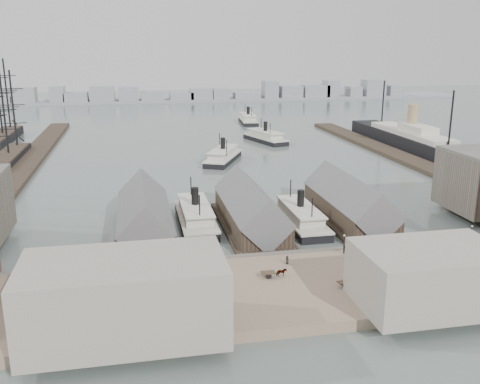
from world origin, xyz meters
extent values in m
plane|color=#53605D|center=(0.00, 0.00, 0.00)|extent=(900.00, 900.00, 0.00)
cube|color=#806A56|center=(0.00, -20.00, 1.00)|extent=(180.00, 30.00, 2.00)
cube|color=#59544C|center=(0.00, -5.20, 1.15)|extent=(180.00, 1.20, 2.30)
cube|color=#2D231C|center=(-68.00, 100.00, 0.80)|extent=(10.00, 220.00, 1.60)
cube|color=#2D231C|center=(78.00, 90.00, 0.80)|extent=(10.00, 180.00, 1.60)
cube|color=#2D231C|center=(-26.00, 16.00, 0.60)|extent=(14.00, 42.00, 1.20)
cube|color=#2D231C|center=(-26.00, 17.00, 3.70)|extent=(12.00, 36.00, 5.00)
cube|color=#59595B|center=(-26.00, 17.00, 6.30)|extent=(12.60, 37.00, 12.60)
cube|color=#2D231C|center=(0.00, 16.00, 0.60)|extent=(14.00, 42.00, 1.20)
cube|color=#2D231C|center=(0.00, 17.00, 3.70)|extent=(12.00, 36.00, 5.00)
cube|color=#59595B|center=(0.00, 17.00, 6.30)|extent=(12.60, 37.00, 12.60)
cube|color=#2D231C|center=(26.00, 16.00, 0.60)|extent=(14.00, 42.00, 1.20)
cube|color=#2D231C|center=(26.00, 17.00, 3.70)|extent=(12.00, 36.00, 5.00)
cube|color=#59595B|center=(26.00, 17.00, 6.30)|extent=(12.60, 37.00, 12.60)
cube|color=gray|center=(20.00, -32.00, 7.00)|extent=(24.00, 16.00, 10.00)
cube|color=gray|center=(-30.00, -32.00, 8.00)|extent=(30.00, 16.00, 12.00)
cylinder|color=black|center=(-45.00, -7.00, 3.80)|extent=(0.16, 0.16, 3.60)
sphere|color=beige|center=(-45.00, -7.00, 5.70)|extent=(0.44, 0.44, 0.44)
cylinder|color=black|center=(-15.00, -7.00, 3.80)|extent=(0.16, 0.16, 3.60)
sphere|color=beige|center=(-15.00, -7.00, 5.70)|extent=(0.44, 0.44, 0.44)
cylinder|color=black|center=(15.00, -7.00, 3.80)|extent=(0.16, 0.16, 3.60)
sphere|color=beige|center=(15.00, -7.00, 5.70)|extent=(0.44, 0.44, 0.44)
cylinder|color=black|center=(45.00, -7.00, 3.80)|extent=(0.16, 0.16, 3.60)
sphere|color=beige|center=(45.00, -7.00, 5.70)|extent=(0.44, 0.44, 0.44)
cube|color=gray|center=(0.00, 340.00, 1.00)|extent=(500.00, 40.00, 2.00)
cube|color=gray|center=(-123.57, 330.00, 3.62)|extent=(14.71, 14.00, 7.23)
cube|color=gray|center=(-107.98, 330.00, 6.62)|extent=(17.63, 14.00, 13.23)
cube|color=gray|center=(-83.49, 330.00, 6.79)|extent=(10.74, 14.00, 13.58)
cube|color=gray|center=(-69.86, 330.00, 4.32)|extent=(18.06, 14.00, 8.64)
cube|color=gray|center=(-49.92, 330.00, 6.64)|extent=(18.55, 14.00, 13.29)
cube|color=gray|center=(-29.70, 330.00, 6.24)|extent=(15.33, 14.00, 12.47)
cube|color=gray|center=(-11.29, 330.00, 4.36)|extent=(17.56, 14.00, 8.72)
cube|color=gray|center=(11.96, 330.00, 3.82)|extent=(18.76, 14.00, 7.63)
cube|color=gray|center=(27.85, 330.00, 5.17)|extent=(17.61, 14.00, 10.35)
cube|color=gray|center=(44.04, 330.00, 5.15)|extent=(13.38, 14.00, 10.30)
cube|color=gray|center=(65.61, 330.00, 3.38)|extent=(20.73, 14.00, 6.75)
cube|color=gray|center=(85.69, 330.00, 7.79)|extent=(11.51, 14.00, 15.57)
cube|color=gray|center=(103.47, 330.00, 5.63)|extent=(18.17, 14.00, 11.26)
cube|color=gray|center=(125.20, 330.00, 5.92)|extent=(21.81, 14.00, 11.83)
cube|color=gray|center=(139.05, 330.00, 7.75)|extent=(11.12, 14.00, 15.50)
cube|color=gray|center=(159.69, 330.00, 5.14)|extent=(10.90, 14.00, 10.29)
cube|color=gray|center=(177.90, 330.00, 7.86)|extent=(17.95, 14.00, 15.72)
cube|color=gray|center=(197.92, 330.00, 5.26)|extent=(14.21, 14.00, 10.51)
cube|color=black|center=(-13.00, 23.19, 0.92)|extent=(8.22, 28.78, 1.85)
cube|color=beige|center=(-13.00, 23.19, 2.26)|extent=(8.63, 28.78, 0.51)
cube|color=beige|center=(-13.00, 23.19, 3.70)|extent=(6.68, 20.55, 2.26)
cube|color=beige|center=(-13.00, 23.19, 5.14)|extent=(7.19, 22.61, 0.41)
cylinder|color=black|center=(-13.00, 23.19, 7.40)|extent=(1.85, 1.85, 4.62)
cylinder|color=black|center=(-13.00, 32.44, 7.19)|extent=(0.31, 0.31, 6.17)
cylinder|color=black|center=(-13.00, 13.94, 7.19)|extent=(0.31, 0.31, 6.17)
cube|color=black|center=(13.00, 17.06, 0.89)|extent=(7.87, 27.54, 1.77)
cube|color=beige|center=(13.00, 17.06, 2.16)|extent=(8.26, 27.54, 0.49)
cube|color=beige|center=(13.00, 17.06, 3.54)|extent=(6.39, 19.67, 2.16)
cube|color=beige|center=(13.00, 17.06, 4.92)|extent=(6.88, 21.63, 0.39)
cylinder|color=black|center=(13.00, 17.06, 7.08)|extent=(1.77, 1.77, 4.43)
cylinder|color=black|center=(13.00, 25.91, 6.88)|extent=(0.30, 0.30, 5.90)
cylinder|color=black|center=(13.00, 8.21, 6.88)|extent=(0.30, 0.30, 5.90)
cube|color=black|center=(6.58, 96.61, 0.91)|extent=(19.25, 29.14, 1.82)
cube|color=beige|center=(6.58, 96.61, 2.23)|extent=(19.62, 29.31, 0.51)
cube|color=beige|center=(6.58, 96.61, 3.65)|extent=(14.47, 21.15, 2.23)
cube|color=beige|center=(6.58, 96.61, 5.06)|extent=(15.78, 23.20, 0.41)
cylinder|color=black|center=(6.58, 96.61, 7.29)|extent=(1.82, 1.82, 4.56)
cylinder|color=black|center=(6.58, 105.73, 7.09)|extent=(0.30, 0.30, 6.08)
cylinder|color=black|center=(6.58, 87.50, 7.09)|extent=(0.30, 0.30, 6.08)
cube|color=black|center=(33.66, 136.62, 0.92)|extent=(16.24, 29.73, 1.84)
cube|color=beige|center=(33.66, 136.62, 2.25)|extent=(16.63, 29.85, 0.51)
cube|color=beige|center=(33.66, 136.62, 3.68)|extent=(12.37, 21.47, 2.25)
cube|color=beige|center=(33.66, 136.62, 5.11)|extent=(13.46, 23.57, 0.41)
cylinder|color=black|center=(33.66, 136.62, 7.35)|extent=(1.84, 1.84, 4.59)
cylinder|color=black|center=(33.66, 145.81, 7.15)|extent=(0.31, 0.31, 6.13)
cylinder|color=black|center=(33.66, 127.43, 7.15)|extent=(0.31, 0.31, 6.13)
cube|color=black|center=(38.90, 199.30, 0.93)|extent=(10.53, 29.38, 1.85)
cube|color=beige|center=(38.90, 199.30, 2.26)|extent=(10.94, 29.42, 0.51)
cube|color=beige|center=(38.90, 199.30, 3.70)|extent=(8.33, 21.05, 2.26)
cube|color=beige|center=(38.90, 199.30, 5.15)|extent=(9.00, 23.15, 0.41)
cylinder|color=black|center=(38.90, 199.30, 7.41)|extent=(1.85, 1.85, 4.63)
cylinder|color=black|center=(38.90, 208.56, 7.20)|extent=(0.31, 0.31, 6.17)
cylinder|color=black|center=(38.90, 190.04, 7.20)|extent=(0.31, 0.31, 6.17)
cube|color=black|center=(-75.54, 111.51, 1.69)|extent=(8.43, 48.70, 3.37)
cube|color=#2D231C|center=(-75.54, 111.51, 3.65)|extent=(7.96, 43.83, 0.56)
cylinder|color=black|center=(-75.54, 111.51, 18.73)|extent=(0.75, 0.75, 31.84)
cylinder|color=black|center=(-75.54, 128.56, 18.73)|extent=(0.75, 0.75, 31.84)
cube|color=black|center=(-88.33, 162.02, 1.85)|extent=(9.27, 51.48, 3.71)
cube|color=#2D231C|center=(-88.33, 162.02, 4.02)|extent=(8.75, 46.33, 0.62)
cylinder|color=black|center=(-88.33, 180.03, 20.59)|extent=(0.82, 0.82, 35.01)
cube|color=black|center=(92.00, 106.73, 3.10)|extent=(13.44, 98.21, 6.20)
cube|color=beige|center=(92.00, 106.73, 7.24)|extent=(11.37, 56.86, 2.07)
cube|color=beige|center=(92.00, 101.56, 9.82)|extent=(8.27, 20.68, 3.10)
cylinder|color=tan|center=(92.00, 106.73, 14.47)|extent=(4.55, 4.55, 10.34)
imported|color=black|center=(-35.77, -13.88, 2.81)|extent=(1.82, 1.72, 1.62)
cube|color=#3F2D21|center=(-38.23, -14.74, 2.90)|extent=(2.95, 2.28, 0.25)
cylinder|color=black|center=(-37.99, -15.40, 2.55)|extent=(1.06, 0.44, 1.10)
cylinder|color=black|center=(-38.46, -14.08, 2.55)|extent=(1.06, 0.44, 1.10)
imported|color=black|center=(-1.32, -16.46, 2.80)|extent=(1.91, 0.88, 1.61)
cube|color=#3F2D21|center=(-3.92, -16.44, 2.90)|extent=(2.61, 1.52, 0.25)
cylinder|color=black|center=(-3.92, -17.14, 2.55)|extent=(1.10, 0.09, 1.10)
cylinder|color=black|center=(-3.91, -15.74, 2.55)|extent=(1.10, 0.09, 1.10)
imported|color=black|center=(11.20, -23.69, 2.77)|extent=(1.52, 1.71, 1.53)
cube|color=#3F2D21|center=(8.63, -23.28, 2.90)|extent=(2.80, 1.89, 0.25)
cylinder|color=black|center=(8.52, -23.97, 2.55)|extent=(1.10, 0.25, 1.10)
cylinder|color=black|center=(8.74, -22.58, 2.55)|extent=(1.10, 0.25, 1.10)
imported|color=black|center=(-48.82, -15.92, 2.85)|extent=(0.76, 0.76, 1.70)
imported|color=black|center=(-41.64, -18.23, 2.79)|extent=(0.83, 0.68, 1.58)
imported|color=black|center=(-14.51, -11.27, 2.85)|extent=(1.12, 0.67, 1.71)
imported|color=black|center=(-20.08, -27.72, 2.88)|extent=(1.08, 0.55, 1.77)
imported|color=black|center=(1.42, -10.94, 2.87)|extent=(0.92, 0.66, 1.75)
imported|color=black|center=(10.62, -20.92, 2.87)|extent=(0.79, 0.73, 1.75)
imported|color=black|center=(14.79, -8.02, 2.91)|extent=(0.76, 0.94, 1.82)
imported|color=black|center=(27.50, -21.24, 2.80)|extent=(1.18, 0.94, 1.60)
imported|color=black|center=(36.02, -10.13, 2.87)|extent=(1.06, 0.95, 1.73)
camera|label=1|loc=(-27.42, -106.53, 44.42)|focal=40.00mm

